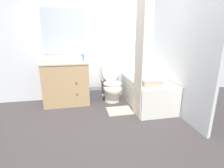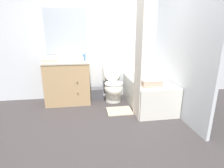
% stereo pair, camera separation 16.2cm
% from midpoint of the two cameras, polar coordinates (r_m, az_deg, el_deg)
% --- Properties ---
extents(ground_plane, '(14.00, 14.00, 0.00)m').
position_cam_midpoint_polar(ground_plane, '(2.83, 2.15, -14.72)').
color(ground_plane, '#383333').
extents(wall_back, '(8.00, 0.06, 2.50)m').
position_cam_midpoint_polar(wall_back, '(3.99, -2.15, 13.47)').
color(wall_back, silver).
rests_on(wall_back, ground_plane).
extents(wall_right, '(0.05, 2.56, 2.50)m').
position_cam_midpoint_polar(wall_right, '(3.60, 20.38, 12.11)').
color(wall_right, silver).
rests_on(wall_right, ground_plane).
extents(vanity_cabinet, '(0.93, 0.60, 0.90)m').
position_cam_midpoint_polar(vanity_cabinet, '(3.80, -12.96, 0.70)').
color(vanity_cabinet, tan).
rests_on(vanity_cabinet, ground_plane).
extents(sink_faucet, '(0.14, 0.12, 0.12)m').
position_cam_midpoint_polar(sink_faucet, '(3.87, -13.25, 8.18)').
color(sink_faucet, silver).
rests_on(sink_faucet, vanity_cabinet).
extents(toilet, '(0.40, 0.65, 0.85)m').
position_cam_midpoint_polar(toilet, '(3.81, 1.56, -0.78)').
color(toilet, silver).
rests_on(toilet, ground_plane).
extents(bathtub, '(0.73, 1.38, 0.55)m').
position_cam_midpoint_polar(bathtub, '(3.70, 12.73, -2.61)').
color(bathtub, silver).
rests_on(bathtub, ground_plane).
extents(shower_curtain, '(0.02, 0.37, 2.00)m').
position_cam_midpoint_polar(shower_curtain, '(2.95, 10.11, 7.34)').
color(shower_curtain, silver).
rests_on(shower_curtain, ground_plane).
extents(wastebasket, '(0.28, 0.23, 0.25)m').
position_cam_midpoint_polar(wastebasket, '(3.99, -3.86, -3.12)').
color(wastebasket, '#4C4C51').
rests_on(wastebasket, ground_plane).
extents(tissue_box, '(0.13, 0.11, 0.11)m').
position_cam_midpoint_polar(tissue_box, '(3.65, -8.97, 8.08)').
color(tissue_box, beige).
rests_on(tissue_box, vanity_cabinet).
extents(soap_dispenser, '(0.06, 0.06, 0.16)m').
position_cam_midpoint_polar(soap_dispenser, '(3.69, -7.83, 8.65)').
color(soap_dispenser, '#4C7AB2').
rests_on(soap_dispenser, vanity_cabinet).
extents(hand_towel_folded, '(0.26, 0.14, 0.08)m').
position_cam_midpoint_polar(hand_towel_folded, '(3.56, -18.43, 7.14)').
color(hand_towel_folded, beige).
rests_on(hand_towel_folded, vanity_cabinet).
extents(bath_towel_folded, '(0.35, 0.19, 0.11)m').
position_cam_midpoint_polar(bath_towel_folded, '(3.16, 14.29, 0.19)').
color(bath_towel_folded, tan).
rests_on(bath_towel_folded, bathtub).
extents(bath_mat, '(0.47, 0.39, 0.02)m').
position_cam_midpoint_polar(bath_mat, '(3.41, 3.82, -8.77)').
color(bath_mat, tan).
rests_on(bath_mat, ground_plane).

